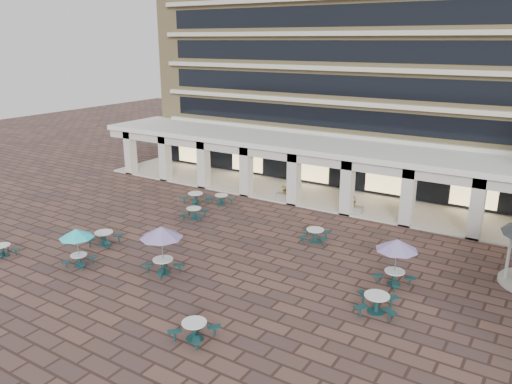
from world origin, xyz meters
TOP-DOWN VIEW (x-y plane):
  - ground at (0.00, 0.00)m, footprint 120.00×120.00m
  - apartment_building at (0.00, 25.47)m, footprint 40.00×15.50m
  - retail_arcade at (0.00, 14.80)m, footprint 42.00×6.60m
  - picnic_table_0 at (-11.74, -4.75)m, footprint 1.62×1.62m
  - picnic_table_2 at (2.77, -5.42)m, footprint 1.78×1.78m
  - picnic_table_4 at (-6.96, -3.31)m, footprint 1.86×1.86m
  - picnic_table_5 at (-8.08, -0.56)m, footprint 2.13×2.13m
  - picnic_table_6 at (-2.47, -1.54)m, footprint 2.26×2.26m
  - picnic_table_7 at (8.40, 0.61)m, footprint 2.24×2.24m
  - picnic_table_8 at (-8.38, 8.54)m, footprint 2.11×2.11m
  - picnic_table_9 at (-6.42, 5.92)m, footprint 2.06×2.06m
  - picnic_table_10 at (2.44, 6.65)m, footprint 2.10×2.10m
  - picnic_table_11 at (8.26, 3.67)m, footprint 2.12×2.12m
  - picnic_table_12 at (-6.65, 9.46)m, footprint 2.04×2.04m
  - planter_left at (-3.05, 12.90)m, footprint 1.50×0.80m
  - planter_right at (2.40, 12.90)m, footprint 1.50×0.89m

SIDE VIEW (x-z plane):
  - ground at x=0.00m, z-range 0.00..0.00m
  - picnic_table_0 at x=-11.74m, z-range 0.06..0.73m
  - picnic_table_12 at x=-6.65m, z-range 0.07..0.82m
  - picnic_table_9 at x=-6.42m, z-range 0.07..0.84m
  - picnic_table_2 at x=2.77m, z-range 0.08..0.86m
  - picnic_table_10 at x=2.44m, z-range 0.08..0.88m
  - picnic_table_5 at x=-8.08m, z-range 0.08..0.90m
  - planter_left at x=-3.05m, z-range -0.13..1.13m
  - picnic_table_8 at x=-8.38m, z-range 0.08..0.92m
  - picnic_table_7 at x=8.40m, z-range 0.08..0.95m
  - planter_right at x=2.40m, z-range -0.10..1.25m
  - picnic_table_4 at x=-6.96m, z-range 0.75..2.89m
  - picnic_table_11 at x=8.26m, z-range 0.85..3.30m
  - picnic_table_6 at x=-2.47m, z-range 0.91..3.52m
  - retail_arcade at x=0.00m, z-range 0.80..5.20m
  - apartment_building at x=0.00m, z-range 0.00..25.20m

